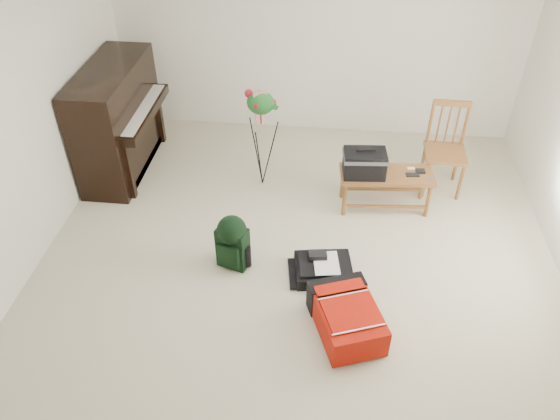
# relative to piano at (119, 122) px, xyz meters

# --- Properties ---
(floor) EXTENTS (5.00, 5.50, 0.01)m
(floor) POSITION_rel_piano_xyz_m (2.19, -1.60, -0.60)
(floor) COLOR beige
(floor) RESTS_ON ground
(ceiling) EXTENTS (5.00, 5.50, 0.01)m
(ceiling) POSITION_rel_piano_xyz_m (2.19, -1.60, 1.90)
(ceiling) COLOR white
(ceiling) RESTS_ON wall_back
(wall_back) EXTENTS (5.00, 0.04, 2.50)m
(wall_back) POSITION_rel_piano_xyz_m (2.19, 1.15, 0.65)
(wall_back) COLOR white
(wall_back) RESTS_ON floor
(wall_left) EXTENTS (0.04, 5.50, 2.50)m
(wall_left) POSITION_rel_piano_xyz_m (-0.31, -1.60, 0.65)
(wall_left) COLOR white
(wall_left) RESTS_ON floor
(piano) EXTENTS (0.71, 1.50, 1.25)m
(piano) POSITION_rel_piano_xyz_m (0.00, 0.00, 0.00)
(piano) COLOR black
(piano) RESTS_ON floor
(bench) EXTENTS (1.01, 0.47, 0.75)m
(bench) POSITION_rel_piano_xyz_m (2.87, -0.49, -0.07)
(bench) COLOR brown
(bench) RESTS_ON floor
(dining_chair) EXTENTS (0.45, 0.45, 1.01)m
(dining_chair) POSITION_rel_piano_xyz_m (3.69, -0.03, -0.11)
(dining_chair) COLOR brown
(dining_chair) RESTS_ON floor
(red_suitcase) EXTENTS (0.70, 0.85, 0.31)m
(red_suitcase) POSITION_rel_piano_xyz_m (2.67, -2.19, -0.44)
(red_suitcase) COLOR red
(red_suitcase) RESTS_ON floor
(black_duffel) EXTENTS (0.58, 0.50, 0.22)m
(black_duffel) POSITION_rel_piano_xyz_m (2.45, -1.59, -0.52)
(black_duffel) COLOR black
(black_duffel) RESTS_ON floor
(green_backpack) EXTENTS (0.33, 0.30, 0.57)m
(green_backpack) POSITION_rel_piano_xyz_m (1.58, -1.55, -0.28)
(green_backpack) COLOR black
(green_backpack) RESTS_ON floor
(flower_stand) EXTENTS (0.48, 0.48, 1.20)m
(flower_stand) POSITION_rel_piano_xyz_m (1.68, -0.18, -0.01)
(flower_stand) COLOR black
(flower_stand) RESTS_ON floor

